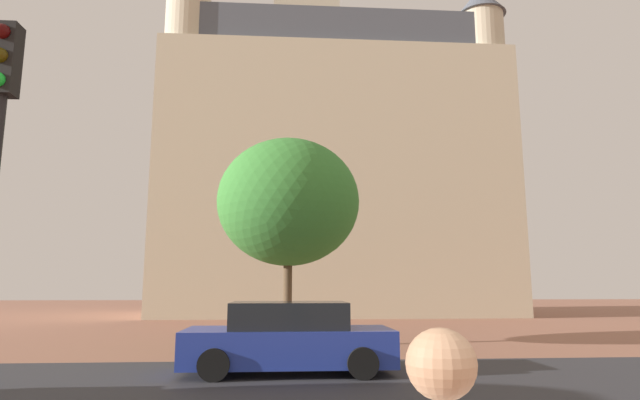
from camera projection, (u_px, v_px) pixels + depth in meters
The scene contains 5 objects.
ground_plane at pixel (336, 384), 9.80m from camera, with size 120.00×120.00×0.00m, color #93604C.
street_asphalt_strip at pixel (336, 385), 9.73m from camera, with size 120.00×6.57×0.00m, color #2D2D33.
landmark_building at pixel (329, 154), 35.65m from camera, with size 22.42×10.74×38.27m.
car_blue at pixel (289, 339), 11.21m from camera, with size 4.50×2.09×1.51m.
tree_curb_far at pixel (288, 202), 16.53m from camera, with size 4.55×4.55×6.57m.
Camera 1 is at (-1.02, -0.20, 1.86)m, focal length 28.86 mm.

